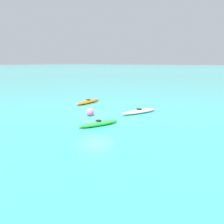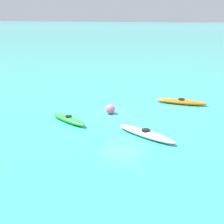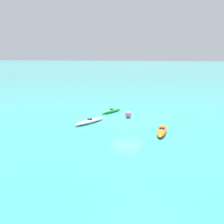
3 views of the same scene
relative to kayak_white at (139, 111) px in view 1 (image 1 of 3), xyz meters
The scene contains 5 objects.
ground_plane 3.45m from the kayak_white, 51.48° to the right, with size 600.00×600.00×0.00m, color #38ADA8.
kayak_white is the anchor object (origin of this frame).
kayak_orange 6.28m from the kayak_white, 98.63° to the right, with size 3.43×0.81×0.37m.
kayak_green 4.60m from the kayak_white, ahead, with size 2.80×1.64×0.37m.
buoy_pink 3.91m from the kayak_white, 42.55° to the right, with size 0.58×0.58×0.58m, color pink.
Camera 1 is at (12.82, 10.66, 4.00)m, focal length 34.74 mm.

